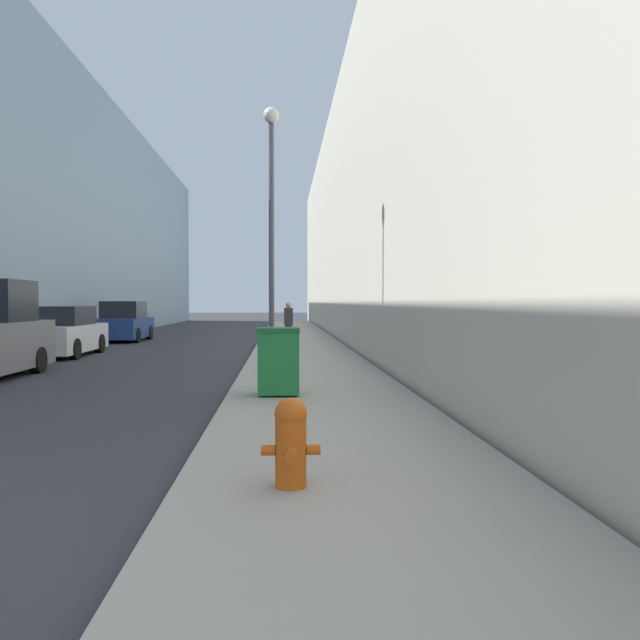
{
  "coord_description": "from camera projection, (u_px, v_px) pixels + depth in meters",
  "views": [
    {
      "loc": [
        4.6,
        -3.39,
        1.74
      ],
      "look_at": [
        5.93,
        18.57,
        1.11
      ],
      "focal_mm": 35.0,
      "sensor_mm": 36.0,
      "label": 1
    }
  ],
  "objects": [
    {
      "name": "parked_sedan_near",
      "position": [
        62.0,
        333.0,
        20.07
      ],
      "size": [
        1.83,
        4.3,
        1.6
      ],
      "color": "silver",
      "rests_on": "ground"
    },
    {
      "name": "pedestrian_on_sidewalk",
      "position": [
        288.0,
        324.0,
        22.58
      ],
      "size": [
        0.32,
        0.21,
        1.59
      ],
      "color": "#2D3347",
      "rests_on": "sidewalk_right"
    },
    {
      "name": "trash_bin",
      "position": [
        279.0,
        360.0,
        10.65
      ],
      "size": [
        0.71,
        0.68,
        1.15
      ],
      "color": "#1E7538",
      "rests_on": "sidewalk_right"
    },
    {
      "name": "building_right_stone",
      "position": [
        458.0,
        220.0,
        29.72
      ],
      "size": [
        12.0,
        60.0,
        11.35
      ],
      "color": "beige",
      "rests_on": "ground"
    },
    {
      "name": "fire_hydrant",
      "position": [
        291.0,
        440.0,
        5.35
      ],
      "size": [
        0.51,
        0.4,
        0.77
      ],
      "color": "#D15614",
      "rests_on": "sidewalk_right"
    },
    {
      "name": "parked_sedan_far",
      "position": [
        124.0,
        323.0,
        27.78
      ],
      "size": [
        1.9,
        4.24,
        1.78
      ],
      "color": "navy",
      "rests_on": "ground"
    },
    {
      "name": "lamppost",
      "position": [
        271.0,
        212.0,
        15.34
      ],
      "size": [
        0.39,
        0.39,
        6.37
      ],
      "color": "#4C4C51",
      "rests_on": "sidewalk_right"
    },
    {
      "name": "sidewalk_right",
      "position": [
        302.0,
        350.0,
        21.43
      ],
      "size": [
        3.26,
        60.0,
        0.15
      ],
      "color": "#9E998E",
      "rests_on": "ground"
    }
  ]
}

